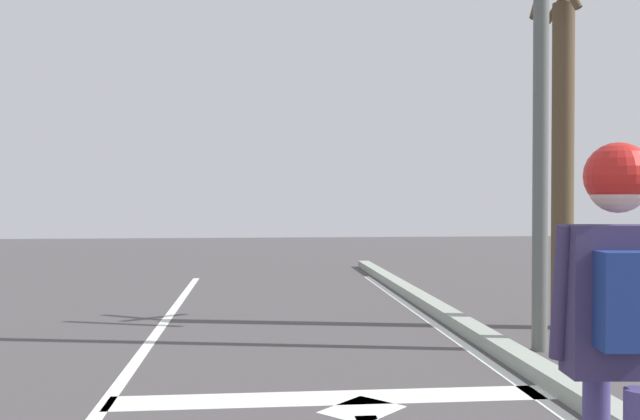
% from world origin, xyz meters
% --- Properties ---
extents(stop_bar, '(3.56, 0.40, 0.01)m').
position_xyz_m(stop_bar, '(1.42, 7.59, 0.00)').
color(stop_bar, silver).
rests_on(stop_bar, ground).
extents(lane_arrow_head, '(0.71, 0.71, 0.01)m').
position_xyz_m(lane_arrow_head, '(1.60, 7.27, 0.00)').
color(lane_arrow_head, silver).
rests_on(lane_arrow_head, ground).
extents(skater, '(0.48, 0.64, 1.73)m').
position_xyz_m(skater, '(2.19, 4.66, 1.19)').
color(skater, '#473E79').
rests_on(skater, skateboard).
extents(roadside_tree, '(0.96, 1.00, 4.86)m').
position_xyz_m(roadside_tree, '(4.55, 10.30, 2.20)').
color(roadside_tree, brown).
rests_on(roadside_tree, ground).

